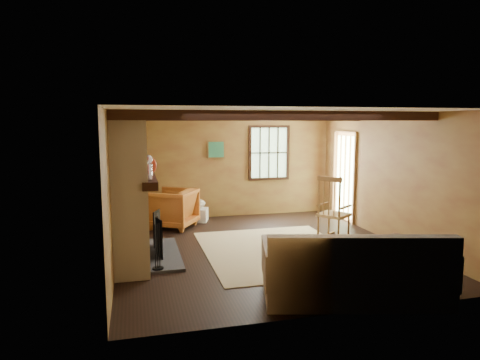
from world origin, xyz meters
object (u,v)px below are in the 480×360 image
object	(u,v)px
armchair	(172,208)
fireplace	(132,192)
rocking_chair	(333,213)
laundry_basket	(196,215)
sofa	(355,274)

from	to	relation	value
armchair	fireplace	bearing A→B (deg)	7.79
rocking_chair	laundry_basket	world-z (taller)	rocking_chair
rocking_chair	armchair	xyz separation A→B (m)	(-2.88, 1.70, -0.11)
rocking_chair	armchair	bearing A→B (deg)	22.93
laundry_basket	armchair	bearing A→B (deg)	-142.15
fireplace	laundry_basket	bearing A→B (deg)	59.56
rocking_chair	sofa	world-z (taller)	rocking_chair
fireplace	sofa	distance (m)	3.71
fireplace	rocking_chair	bearing A→B (deg)	3.29
laundry_basket	armchair	world-z (taller)	armchair
fireplace	sofa	bearing A→B (deg)	-41.71
rocking_chair	sofa	size ratio (longest dim) A/B	0.51
fireplace	sofa	xyz separation A→B (m)	(2.71, -2.41, -0.77)
rocking_chair	laundry_basket	distance (m)	3.17
sofa	fireplace	bearing A→B (deg)	152.51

